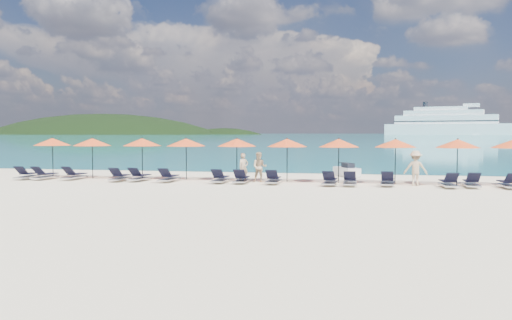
# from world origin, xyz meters

# --- Properties ---
(ground) EXTENTS (1400.00, 1400.00, 0.00)m
(ground) POSITION_xyz_m (0.00, 0.00, 0.00)
(ground) COLOR beige
(sea) EXTENTS (1600.00, 1300.00, 0.01)m
(sea) POSITION_xyz_m (0.00, 660.00, 0.01)
(sea) COLOR #1FA9B2
(sea) RESTS_ON ground
(headland_main) EXTENTS (374.00, 242.00, 126.50)m
(headland_main) POSITION_xyz_m (-300.00, 540.00, -38.00)
(headland_main) COLOR black
(headland_main) RESTS_ON ground
(headland_small) EXTENTS (162.00, 126.00, 85.50)m
(headland_small) POSITION_xyz_m (-150.00, 560.00, -35.00)
(headland_small) COLOR black
(headland_small) RESTS_ON ground
(cruise_ship) EXTENTS (144.91, 63.20, 40.19)m
(cruise_ship) POSITION_xyz_m (107.26, 502.12, 10.46)
(cruise_ship) COLOR white
(cruise_ship) RESTS_ON ground
(sailboat_near) EXTENTS (6.50, 2.17, 11.91)m
(sailboat_near) POSITION_xyz_m (115.13, 476.54, 1.22)
(sailboat_near) COLOR white
(sailboat_near) RESTS_ON ground
(jetski) EXTENTS (1.66, 2.31, 0.77)m
(jetski) POSITION_xyz_m (4.29, 8.44, 0.32)
(jetski) COLOR silver
(jetski) RESTS_ON ground
(beachgoer_a) EXTENTS (0.64, 0.63, 1.49)m
(beachgoer_a) POSITION_xyz_m (-0.85, 3.99, 0.74)
(beachgoer_a) COLOR tan
(beachgoer_a) RESTS_ON ground
(beachgoer_b) EXTENTS (0.78, 0.49, 1.55)m
(beachgoer_b) POSITION_xyz_m (-0.02, 4.04, 0.78)
(beachgoer_b) COLOR tan
(beachgoer_b) RESTS_ON ground
(beachgoer_c) EXTENTS (1.14, 0.62, 1.68)m
(beachgoer_c) POSITION_xyz_m (7.60, 3.87, 0.84)
(beachgoer_c) COLOR tan
(beachgoer_c) RESTS_ON ground
(umbrella_0) EXTENTS (2.10, 2.10, 2.28)m
(umbrella_0) POSITION_xyz_m (-12.10, 4.57, 2.02)
(umbrella_0) COLOR black
(umbrella_0) RESTS_ON ground
(umbrella_1) EXTENTS (2.10, 2.10, 2.28)m
(umbrella_1) POSITION_xyz_m (-9.53, 4.39, 2.02)
(umbrella_1) COLOR black
(umbrella_1) RESTS_ON ground
(umbrella_2) EXTENTS (2.10, 2.10, 2.28)m
(umbrella_2) POSITION_xyz_m (-6.69, 4.64, 2.02)
(umbrella_2) COLOR black
(umbrella_2) RESTS_ON ground
(umbrella_3) EXTENTS (2.10, 2.10, 2.28)m
(umbrella_3) POSITION_xyz_m (-4.13, 4.55, 2.02)
(umbrella_3) COLOR black
(umbrella_3) RESTS_ON ground
(umbrella_4) EXTENTS (2.10, 2.10, 2.28)m
(umbrella_4) POSITION_xyz_m (-1.35, 4.60, 2.02)
(umbrella_4) COLOR black
(umbrella_4) RESTS_ON ground
(umbrella_5) EXTENTS (2.10, 2.10, 2.28)m
(umbrella_5) POSITION_xyz_m (1.33, 4.50, 2.02)
(umbrella_5) COLOR black
(umbrella_5) RESTS_ON ground
(umbrella_6) EXTENTS (2.10, 2.10, 2.28)m
(umbrella_6) POSITION_xyz_m (3.95, 4.47, 2.02)
(umbrella_6) COLOR black
(umbrella_6) RESTS_ON ground
(umbrella_7) EXTENTS (2.10, 2.10, 2.28)m
(umbrella_7) POSITION_xyz_m (6.72, 4.62, 2.02)
(umbrella_7) COLOR black
(umbrella_7) RESTS_ON ground
(umbrella_8) EXTENTS (2.10, 2.10, 2.28)m
(umbrella_8) POSITION_xyz_m (9.58, 4.45, 2.02)
(umbrella_8) COLOR black
(umbrella_8) RESTS_ON ground
(lounger_0) EXTENTS (0.72, 1.73, 0.66)m
(lounger_0) POSITION_xyz_m (-12.75, 3.16, 0.24)
(lounger_0) COLOR silver
(lounger_0) RESTS_ON ground
(lounger_1) EXTENTS (0.73, 1.74, 0.66)m
(lounger_1) POSITION_xyz_m (-11.68, 3.17, 0.24)
(lounger_1) COLOR silver
(lounger_1) RESTS_ON ground
(lounger_2) EXTENTS (0.69, 1.73, 0.66)m
(lounger_2) POSITION_xyz_m (-10.07, 3.43, 0.24)
(lounger_2) COLOR silver
(lounger_2) RESTS_ON ground
(lounger_3) EXTENTS (0.69, 1.73, 0.66)m
(lounger_3) POSITION_xyz_m (-7.27, 3.12, 0.24)
(lounger_3) COLOR silver
(lounger_3) RESTS_ON ground
(lounger_4) EXTENTS (0.72, 1.73, 0.66)m
(lounger_4) POSITION_xyz_m (-6.28, 3.36, 0.24)
(lounger_4) COLOR silver
(lounger_4) RESTS_ON ground
(lounger_5) EXTENTS (0.67, 1.72, 0.66)m
(lounger_5) POSITION_xyz_m (-4.63, 3.28, 0.24)
(lounger_5) COLOR silver
(lounger_5) RESTS_ON ground
(lounger_6) EXTENTS (0.62, 1.70, 0.66)m
(lounger_6) POSITION_xyz_m (-1.88, 3.24, 0.24)
(lounger_6) COLOR silver
(lounger_6) RESTS_ON ground
(lounger_7) EXTENTS (0.67, 1.72, 0.66)m
(lounger_7) POSITION_xyz_m (-0.78, 3.25, 0.24)
(lounger_7) COLOR silver
(lounger_7) RESTS_ON ground
(lounger_8) EXTENTS (0.63, 1.70, 0.66)m
(lounger_8) POSITION_xyz_m (0.82, 3.30, 0.24)
(lounger_8) COLOR silver
(lounger_8) RESTS_ON ground
(lounger_9) EXTENTS (0.75, 1.74, 0.66)m
(lounger_9) POSITION_xyz_m (3.59, 3.11, 0.24)
(lounger_9) COLOR silver
(lounger_9) RESTS_ON ground
(lounger_10) EXTENTS (0.66, 1.71, 0.66)m
(lounger_10) POSITION_xyz_m (4.54, 3.17, 0.24)
(lounger_10) COLOR silver
(lounger_10) RESTS_ON ground
(lounger_11) EXTENTS (0.76, 1.75, 0.66)m
(lounger_11) POSITION_xyz_m (6.29, 3.43, 0.24)
(lounger_11) COLOR silver
(lounger_11) RESTS_ON ground
(lounger_12) EXTENTS (0.73, 1.74, 0.66)m
(lounger_12) POSITION_xyz_m (8.99, 3.21, 0.24)
(lounger_12) COLOR silver
(lounger_12) RESTS_ON ground
(lounger_13) EXTENTS (0.71, 1.73, 0.66)m
(lounger_13) POSITION_xyz_m (10.03, 3.46, 0.24)
(lounger_13) COLOR silver
(lounger_13) RESTS_ON ground
(lounger_14) EXTENTS (0.69, 1.72, 0.66)m
(lounger_14) POSITION_xyz_m (11.59, 3.43, 0.24)
(lounger_14) COLOR silver
(lounger_14) RESTS_ON ground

